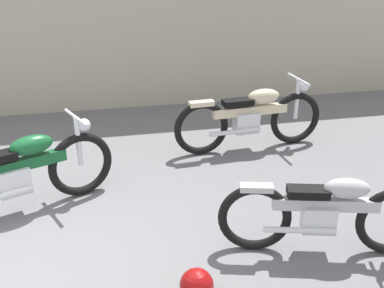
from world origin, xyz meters
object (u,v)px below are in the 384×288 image
motorcycle_green (19,174)px  motorcycle_cream (251,117)px  motorcycle_silver (326,213)px  helmet (197,285)px

motorcycle_green → motorcycle_cream: size_ratio=0.94×
motorcycle_silver → motorcycle_cream: 2.50m
motorcycle_green → motorcycle_cream: 3.22m
helmet → motorcycle_cream: size_ratio=0.13×
motorcycle_green → motorcycle_cream: bearing=-2.0°
motorcycle_silver → motorcycle_cream: size_ratio=0.89×
helmet → motorcycle_cream: bearing=63.7°
helmet → motorcycle_silver: bearing=16.6°
motorcycle_cream → motorcycle_silver: bearing=-96.1°
motorcycle_green → motorcycle_silver: 3.22m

